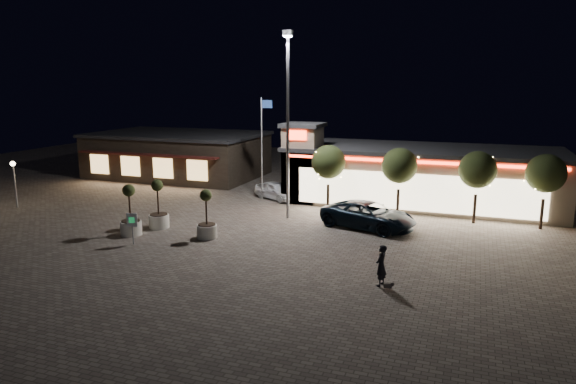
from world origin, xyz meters
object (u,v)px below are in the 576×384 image
(pickup_truck, at_px, (368,215))
(pedestrian, at_px, (381,265))
(valet_sign, at_px, (132,223))
(white_sedan, at_px, (276,191))
(planter_left, at_px, (159,213))
(planter_mid, at_px, (131,219))

(pickup_truck, distance_m, pedestrian, 9.58)
(valet_sign, bearing_deg, white_sedan, 76.04)
(planter_left, relative_size, valet_sign, 1.71)
(planter_mid, bearing_deg, white_sedan, 68.86)
(white_sedan, bearing_deg, planter_left, -172.89)
(white_sedan, distance_m, valet_sign, 14.25)
(pedestrian, distance_m, planter_left, 15.76)
(pickup_truck, xyz_separation_m, valet_sign, (-11.98, -7.98, 0.44))
(planter_left, xyz_separation_m, planter_mid, (-0.70, -1.93, 0.00))
(planter_mid, bearing_deg, pickup_truck, 25.76)
(pickup_truck, height_order, valet_sign, valet_sign)
(pedestrian, distance_m, valet_sign, 14.47)
(pickup_truck, bearing_deg, pedestrian, -148.34)
(planter_mid, distance_m, valet_sign, 2.06)
(valet_sign, bearing_deg, pickup_truck, 33.65)
(pickup_truck, height_order, planter_left, planter_left)
(pickup_truck, xyz_separation_m, white_sedan, (-8.55, 5.84, -0.14))
(planter_mid, bearing_deg, pedestrian, -10.30)
(white_sedan, bearing_deg, valet_sign, -165.47)
(white_sedan, relative_size, planter_left, 1.31)
(white_sedan, distance_m, pedestrian, 18.67)
(planter_mid, height_order, valet_sign, planter_mid)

